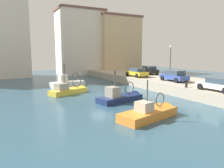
{
  "coord_description": "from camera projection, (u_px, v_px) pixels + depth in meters",
  "views": [
    {
      "loc": [
        -10.48,
        -22.16,
        4.93
      ],
      "look_at": [
        1.47,
        0.11,
        1.2
      ],
      "focal_mm": 33.93,
      "sensor_mm": 36.0,
      "label": 1
    }
  ],
  "objects": [
    {
      "name": "waterfront_building_central",
      "position": [
        1.0,
        22.0,
        41.18
      ],
      "size": [
        10.14,
        6.78,
        21.69
      ],
      "color": "silver",
      "rests_on": "ground"
    },
    {
      "name": "quay_streetlamp",
      "position": [
        171.0,
        56.0,
        32.55
      ],
      "size": [
        0.36,
        0.36,
        4.83
      ],
      "color": "#38383D",
      "rests_on": "quay_wall"
    },
    {
      "name": "quay_wall",
      "position": [
        174.0,
        83.0,
        30.23
      ],
      "size": [
        9.0,
        56.0,
        1.2
      ],
      "primitive_type": "cube",
      "color": "#ADA08C",
      "rests_on": "ground"
    },
    {
      "name": "parked_car_white",
      "position": [
        219.0,
        84.0,
        20.67
      ],
      "size": [
        2.1,
        4.23,
        1.31
      ],
      "color": "silver",
      "rests_on": "quay_wall"
    },
    {
      "name": "fishing_boat_navy",
      "position": [
        123.0,
        99.0,
        21.95
      ],
      "size": [
        5.9,
        2.87,
        3.83
      ],
      "color": "navy",
      "rests_on": "ground"
    },
    {
      "name": "water_surface",
      "position": [
        101.0,
        95.0,
        24.94
      ],
      "size": [
        80.0,
        80.0,
        0.0
      ],
      "primitive_type": "plane",
      "color": "#2D5166",
      "rests_on": "ground"
    },
    {
      "name": "mooring_bollard_mid",
      "position": [
        186.0,
        85.0,
        22.93
      ],
      "size": [
        0.28,
        0.28,
        0.55
      ],
      "primitive_type": "cylinder",
      "color": "#2D2D33",
      "rests_on": "quay_wall"
    },
    {
      "name": "waterfront_building_west_mid",
      "position": [
        80.0,
        42.0,
        49.05
      ],
      "size": [
        10.51,
        7.15,
        14.73
      ],
      "color": "silver",
      "rests_on": "ground"
    },
    {
      "name": "waterfront_building_east_mid",
      "position": [
        117.0,
        45.0,
        52.23
      ],
      "size": [
        10.59,
        7.19,
        13.8
      ],
      "color": "#D1B284",
      "rests_on": "ground"
    },
    {
      "name": "fishing_boat_white",
      "position": [
        69.0,
        86.0,
        31.17
      ],
      "size": [
        5.94,
        2.65,
        4.14
      ],
      "color": "white",
      "rests_on": "ground"
    },
    {
      "name": "parked_car_yellow",
      "position": [
        137.0,
        72.0,
        33.34
      ],
      "size": [
        2.06,
        4.18,
        1.39
      ],
      "color": "gold",
      "rests_on": "quay_wall"
    },
    {
      "name": "parked_car_blue",
      "position": [
        174.0,
        76.0,
        27.89
      ],
      "size": [
        2.06,
        4.14,
        1.47
      ],
      "color": "#334C9E",
      "rests_on": "quay_wall"
    },
    {
      "name": "mooring_bollard_north",
      "position": [
        115.0,
        73.0,
        36.88
      ],
      "size": [
        0.28,
        0.28,
        0.55
      ],
      "primitive_type": "cylinder",
      "color": "#2D2D33",
      "rests_on": "quay_wall"
    },
    {
      "name": "fishing_boat_yellow",
      "position": [
        71.0,
        92.0,
        26.1
      ],
      "size": [
        5.75,
        3.49,
        4.51
      ],
      "color": "gold",
      "rests_on": "ground"
    },
    {
      "name": "parked_car_black",
      "position": [
        149.0,
        70.0,
        37.37
      ],
      "size": [
        2.34,
        4.25,
        1.45
      ],
      "color": "black",
      "rests_on": "quay_wall"
    },
    {
      "name": "fishing_boat_orange",
      "position": [
        152.0,
        116.0,
        16.35
      ],
      "size": [
        6.16,
        3.12,
        3.81
      ],
      "color": "orange",
      "rests_on": "ground"
    }
  ]
}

